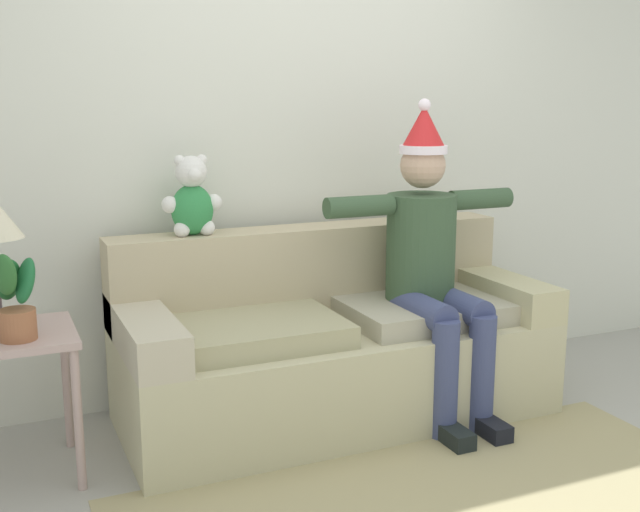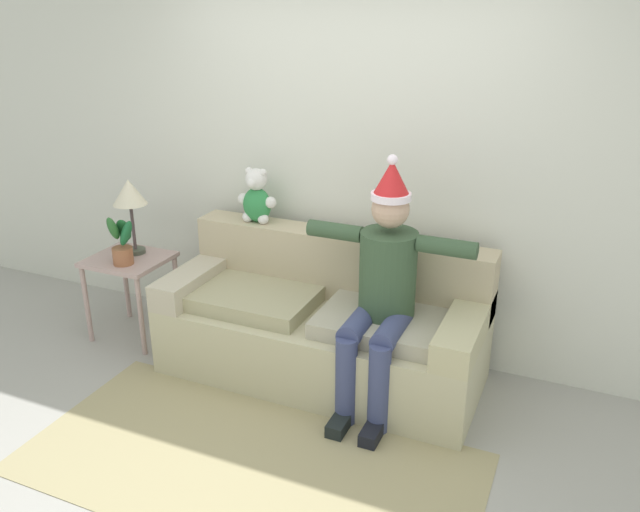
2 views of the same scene
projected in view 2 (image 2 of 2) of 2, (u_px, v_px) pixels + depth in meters
The scene contains 9 objects.
ground_plane at pixel (247, 464), 3.48m from camera, with size 10.00×10.00×0.00m, color #A09D98.
back_wall at pixel (354, 157), 4.30m from camera, with size 7.00×0.10×2.70m, color silver.
couch at pixel (324, 324), 4.23m from camera, with size 2.06×0.86×0.90m.
person_seated at pixel (382, 285), 3.77m from camera, with size 1.02×0.77×1.53m.
teddy_bear at pixel (257, 198), 4.41m from camera, with size 0.29×0.17×0.38m.
side_table at pixel (130, 270), 4.64m from camera, with size 0.54×0.49×0.62m.
table_lamp at pixel (130, 196), 4.53m from camera, with size 0.24×0.24×0.55m.
potted_plant at pixel (122, 241), 4.44m from camera, with size 0.19×0.25×0.37m.
area_rug at pixel (248, 463), 3.48m from camera, with size 2.47×1.22×0.01m, color tan.
Camera 2 is at (1.48, -2.42, 2.33)m, focal length 36.30 mm.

